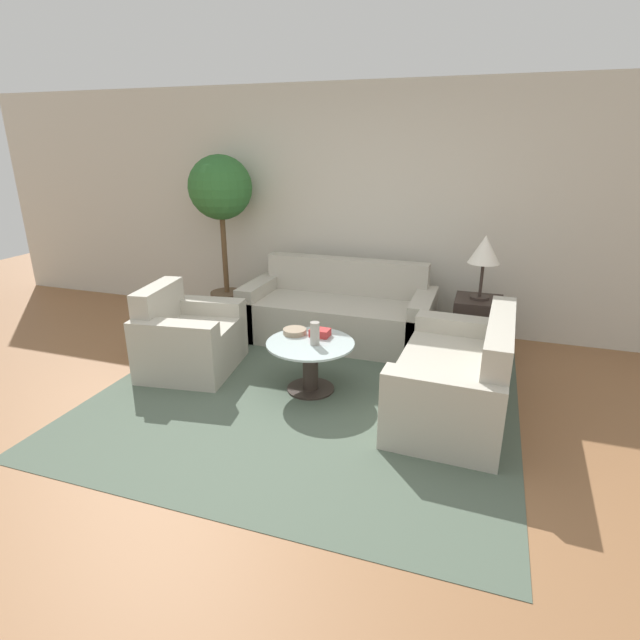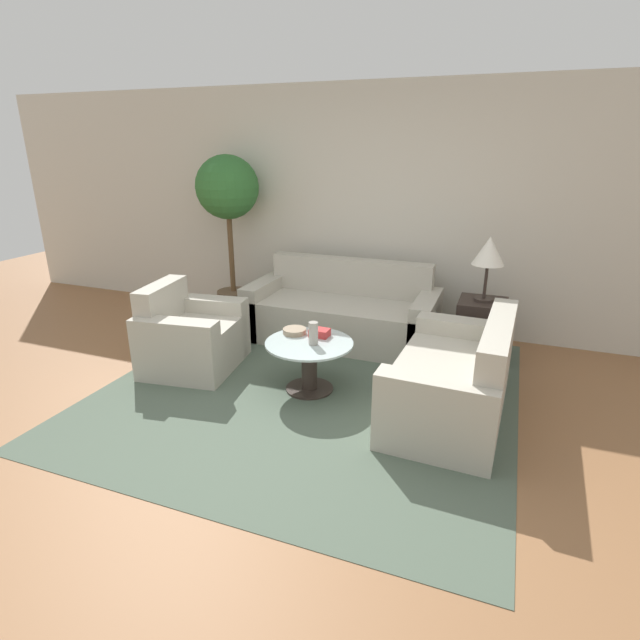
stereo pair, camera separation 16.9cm
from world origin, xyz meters
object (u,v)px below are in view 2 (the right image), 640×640
armchair (189,338)px  coffee_table (309,359)px  potted_plant (228,203)px  loveseat (459,384)px  vase (313,333)px  book_stack (319,333)px  table_lamp (489,253)px  bowl (295,331)px  sofa_main (343,314)px

armchair → coffee_table: 1.23m
potted_plant → loveseat: bearing=-27.3°
vase → book_stack: (-0.02, 0.19, -0.06)m
table_lamp → vase: size_ratio=3.15×
table_lamp → bowl: bearing=-143.9°
table_lamp → vase: table_lamp is taller
loveseat → armchair: bearing=-88.6°
potted_plant → vase: (1.63, -1.49, -0.82)m
bowl → potted_plant: bearing=136.5°
coffee_table → potted_plant: 2.40m
sofa_main → potted_plant: 1.83m
loveseat → potted_plant: (-2.80, 1.45, 1.08)m
sofa_main → bowl: size_ratio=9.78×
table_lamp → book_stack: table_lamp is taller
potted_plant → bowl: 2.11m
loveseat → vase: bearing=-85.8°
potted_plant → book_stack: bearing=-38.8°
coffee_table → potted_plant: potted_plant is taller
sofa_main → vase: size_ratio=10.18×
loveseat → potted_plant: potted_plant is taller
loveseat → book_stack: (-1.19, 0.15, 0.19)m
coffee_table → potted_plant: bearing=137.4°
sofa_main → potted_plant: bearing=171.4°
vase → bowl: 0.31m
vase → potted_plant: bearing=137.6°
table_lamp → vase: 1.83m
vase → loveseat: bearing=1.9°
sofa_main → book_stack: (0.15, -1.07, 0.19)m
loveseat → table_lamp: 1.44m
armchair → bowl: bearing=-92.9°
coffee_table → vase: bearing=-32.8°
table_lamp → book_stack: 1.74m
bowl → loveseat: bearing=-5.4°
potted_plant → bowl: size_ratio=9.34×
armchair → coffee_table: (1.23, -0.05, 0.00)m
potted_plant → book_stack: potted_plant is taller
potted_plant → vase: 2.35m
sofa_main → book_stack: size_ratio=11.66×
armchair → vase: armchair is taller
potted_plant → sofa_main: bearing=-8.6°
sofa_main → loveseat: sofa_main is taller
armchair → table_lamp: table_lamp is taller
coffee_table → table_lamp: size_ratio=1.21×
loveseat → vase: loveseat is taller
coffee_table → table_lamp: 1.93m
vase → bowl: (-0.24, 0.17, -0.07)m
armchair → coffee_table: size_ratio=1.32×
bowl → book_stack: 0.22m
armchair → loveseat: 2.46m
armchair → vase: 1.31m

